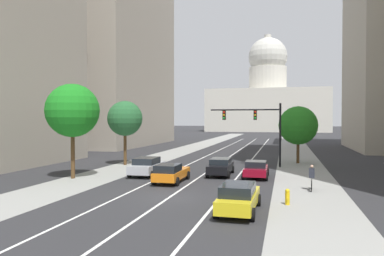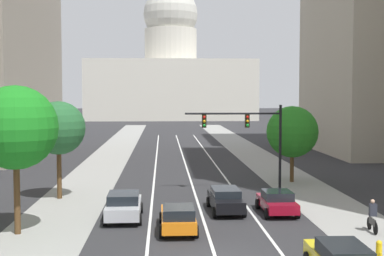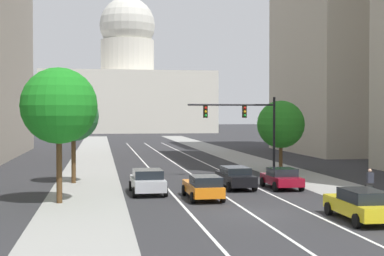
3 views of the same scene
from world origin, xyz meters
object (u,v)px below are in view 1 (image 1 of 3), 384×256
object	(u,v)px
fire_hydrant	(287,197)
street_tree_mid_left	(125,119)
car_black	(221,166)
car_orange	(171,173)
car_crimson	(256,169)
car_yellow	(239,197)
street_tree_near_left	(72,111)
capitol_building	(268,100)
cyclist	(312,178)
car_silver	(147,166)
street_tree_far_right	(298,125)
traffic_signal_mast	(257,122)

from	to	relation	value
fire_hydrant	street_tree_mid_left	bearing A→B (deg)	138.12
car_black	street_tree_mid_left	bearing A→B (deg)	65.03
car_orange	car_crimson	xyz separation A→B (m)	(6.05, 3.89, -0.03)
car_black	fire_hydrant	xyz separation A→B (m)	(5.47, -9.95, -0.31)
car_yellow	fire_hydrant	distance (m)	3.40
car_yellow	street_tree_near_left	xyz separation A→B (m)	(-14.29, 7.71, 4.68)
capitol_building	car_black	bearing A→B (deg)	-89.28
street_tree_mid_left	street_tree_near_left	world-z (taller)	street_tree_near_left
car_yellow	cyclist	world-z (taller)	cyclist
car_crimson	car_silver	world-z (taller)	car_silver
street_tree_near_left	street_tree_far_right	bearing A→B (deg)	40.43
cyclist	car_yellow	bearing A→B (deg)	154.66
fire_hydrant	street_tree_near_left	xyz separation A→B (m)	(-16.73, 5.38, 5.00)
car_black	street_tree_near_left	world-z (taller)	street_tree_near_left
car_yellow	street_tree_far_right	size ratio (longest dim) A/B	0.77
car_crimson	street_tree_far_right	bearing A→B (deg)	-18.55
car_crimson	street_tree_near_left	size ratio (longest dim) A/B	0.53
car_black	street_tree_far_right	distance (m)	13.06
car_crimson	cyclist	xyz separation A→B (m)	(4.04, -4.56, 0.13)
capitol_building	traffic_signal_mast	distance (m)	113.32
car_yellow	cyclist	bearing A→B (deg)	-28.64
capitol_building	traffic_signal_mast	bearing A→B (deg)	-87.92
car_yellow	street_tree_near_left	distance (m)	16.89
car_crimson	car_black	distance (m)	3.10
car_orange	street_tree_far_right	world-z (taller)	street_tree_far_right
capitol_building	fire_hydrant	world-z (taller)	capitol_building
car_yellow	street_tree_near_left	size ratio (longest dim) A/B	0.63
car_orange	fire_hydrant	bearing A→B (deg)	-122.93
traffic_signal_mast	street_tree_mid_left	world-z (taller)	street_tree_mid_left
car_yellow	car_orange	distance (m)	9.83
car_crimson	capitol_building	bearing A→B (deg)	1.46
street_tree_far_right	car_orange	bearing A→B (deg)	-122.48
capitol_building	car_black	xyz separation A→B (m)	(1.51, -119.77, -11.43)
traffic_signal_mast	street_tree_far_right	bearing A→B (deg)	43.81
cyclist	street_tree_near_left	world-z (taller)	street_tree_near_left
cyclist	car_orange	bearing A→B (deg)	90.59
traffic_signal_mast	fire_hydrant	xyz separation A→B (m)	(2.87, -16.74, -4.02)
car_yellow	street_tree_far_right	world-z (taller)	street_tree_far_right
car_silver	cyclist	size ratio (longest dim) A/B	2.62
car_black	car_silver	bearing A→B (deg)	103.48
street_tree_far_right	capitol_building	bearing A→B (deg)	94.30
car_crimson	fire_hydrant	distance (m)	9.62
car_yellow	street_tree_near_left	bearing A→B (deg)	62.74
cyclist	street_tree_mid_left	bearing A→B (deg)	65.45
traffic_signal_mast	street_tree_near_left	world-z (taller)	street_tree_near_left
car_black	traffic_signal_mast	size ratio (longest dim) A/B	0.65
capitol_building	car_orange	distance (m)	124.85
car_yellow	street_tree_far_right	distance (m)	23.52
street_tree_far_right	street_tree_mid_left	world-z (taller)	street_tree_mid_left
car_orange	car_crimson	world-z (taller)	car_orange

